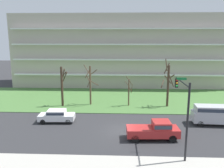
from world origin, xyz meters
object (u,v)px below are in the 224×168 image
tree_left (90,83)px  pickup_red_near_left (155,130)px  tree_center (129,91)px  tree_far_left (62,85)px  van_silver_center_left (214,113)px  sedan_white_center_right (57,115)px  tree_right (168,84)px  traffic_signal_mast (183,104)px

tree_left → pickup_red_near_left: size_ratio=1.17×
tree_center → tree_far_left: bearing=-177.1°
van_silver_center_left → pickup_red_near_left: bearing=32.8°
tree_left → sedan_white_center_right: (-3.22, -7.85, -2.59)m
tree_left → tree_center: 6.14m
tree_center → van_silver_center_left: (10.17, -7.43, -0.95)m
tree_far_left → tree_center: tree_far_left is taller
pickup_red_near_left → tree_center: bearing=98.7°
tree_right → pickup_red_near_left: size_ratio=1.34×
pickup_red_near_left → sedan_white_center_right: size_ratio=1.23×
tree_far_left → traffic_signal_mast: traffic_signal_mast is taller
tree_left → pickup_red_near_left: bearing=-55.8°
tree_left → van_silver_center_left: bearing=-25.9°
traffic_signal_mast → sedan_white_center_right: bearing=150.8°
tree_right → pickup_red_near_left: (-3.47, -11.78, -2.58)m
van_silver_center_left → tree_far_left: bearing=-15.9°
tree_left → sedan_white_center_right: size_ratio=1.44×
pickup_red_near_left → van_silver_center_left: size_ratio=1.04×
traffic_signal_mast → tree_right: bearing=84.1°
van_silver_center_left → tree_right: bearing=-56.5°
tree_far_left → tree_left: size_ratio=0.96×
traffic_signal_mast → tree_center: bearing=106.1°
tree_far_left → traffic_signal_mast: bearing=-45.0°
tree_far_left → sedan_white_center_right: bearing=-82.3°
tree_right → van_silver_center_left: bearing=-59.4°
pickup_red_near_left → traffic_signal_mast: traffic_signal_mast is taller
pickup_red_near_left → traffic_signal_mast: (1.94, -3.07, 3.67)m
tree_right → van_silver_center_left: size_ratio=1.39×
tree_center → van_silver_center_left: 12.63m
van_silver_center_left → traffic_signal_mast: (-5.85, -7.56, 3.29)m
van_silver_center_left → sedan_white_center_right: size_ratio=1.18×
tree_left → traffic_signal_mast: bearing=-56.2°
tree_center → tree_right: (5.85, -0.14, 1.26)m
tree_left → van_silver_center_left: 18.11m
tree_center → pickup_red_near_left: (2.38, -11.92, -1.33)m
tree_right → sedan_white_center_right: tree_right is taller
traffic_signal_mast → pickup_red_near_left: bearing=122.3°
tree_far_left → sedan_white_center_right: size_ratio=1.38×
tree_left → traffic_signal_mast: (10.34, -15.41, 1.22)m
tree_far_left → pickup_red_near_left: bearing=-42.3°
tree_left → pickup_red_near_left: (8.39, -12.34, -2.45)m
tree_far_left → tree_center: bearing=2.9°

